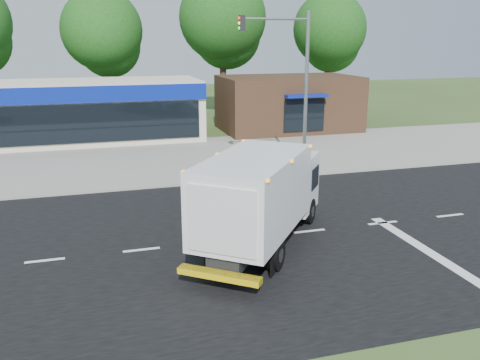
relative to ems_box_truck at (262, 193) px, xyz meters
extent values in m
plane|color=#385123|center=(2.11, 0.80, -1.89)|extent=(120.00, 120.00, 0.00)
cube|color=black|center=(2.11, 0.80, -1.88)|extent=(60.00, 14.00, 0.02)
cube|color=gray|center=(2.11, 9.00, -1.83)|extent=(60.00, 2.40, 0.12)
cube|color=gray|center=(2.11, 14.80, -1.88)|extent=(60.00, 9.00, 0.02)
cube|color=silver|center=(-6.89, 0.80, -1.87)|extent=(1.20, 0.15, 0.01)
cube|color=silver|center=(-3.89, 0.80, -1.87)|extent=(1.20, 0.15, 0.01)
cube|color=silver|center=(-0.89, 0.80, -1.87)|extent=(1.20, 0.15, 0.01)
cube|color=silver|center=(2.11, 0.80, -1.87)|extent=(1.20, 0.15, 0.01)
cube|color=silver|center=(5.11, 0.80, -1.87)|extent=(1.20, 0.15, 0.01)
cube|color=silver|center=(8.11, 0.80, -1.87)|extent=(1.20, 0.15, 0.01)
cube|color=silver|center=(5.11, -2.20, -1.87)|extent=(0.40, 7.00, 0.01)
cube|color=black|center=(-0.49, -0.64, -1.19)|extent=(3.82, 4.56, 0.35)
cube|color=white|center=(1.66, 2.16, -0.35)|extent=(2.91, 2.88, 2.09)
cube|color=black|center=(2.24, 2.91, -0.15)|extent=(1.59, 1.27, 0.90)
cube|color=white|center=(-0.49, -0.64, 0.20)|extent=(4.93, 5.41, 2.34)
cube|color=silver|center=(-2.02, -2.63, 0.15)|extent=(1.62, 1.26, 1.89)
cube|color=yellow|center=(-2.13, -2.78, -1.34)|extent=(2.11, 1.73, 0.18)
cube|color=orange|center=(-0.49, -0.64, 1.35)|extent=(4.84, 5.27, 0.08)
cylinder|color=black|center=(0.94, 2.78, -1.41)|extent=(0.82, 0.94, 0.96)
cylinder|color=black|center=(2.44, 1.63, -1.41)|extent=(0.82, 0.94, 0.96)
cylinder|color=black|center=(-1.71, -0.59, -1.41)|extent=(0.82, 0.94, 0.96)
cylinder|color=black|center=(-0.13, -1.80, -1.41)|extent=(0.82, 0.94, 0.96)
imported|color=tan|center=(-2.05, -0.02, -1.00)|extent=(0.77, 0.66, 1.78)
sphere|color=white|center=(-2.05, -0.02, -0.14)|extent=(0.28, 0.28, 0.28)
cube|color=beige|center=(-6.89, 20.80, 0.11)|extent=(18.00, 6.00, 4.00)
cube|color=navy|center=(-6.89, 17.75, 1.51)|extent=(18.00, 0.30, 1.00)
cube|color=black|center=(-6.89, 17.75, -0.29)|extent=(17.00, 0.12, 2.40)
cube|color=#382316|center=(9.11, 20.80, 0.11)|extent=(10.00, 6.00, 4.00)
cube|color=navy|center=(9.11, 17.70, 1.01)|extent=(3.00, 1.20, 0.20)
cube|color=black|center=(9.11, 17.75, -0.39)|extent=(3.00, 0.12, 2.20)
cylinder|color=gray|center=(5.11, 8.40, 2.11)|extent=(0.18, 0.18, 8.00)
cylinder|color=gray|center=(3.41, 8.40, 5.71)|extent=(3.40, 0.12, 0.12)
cube|color=black|center=(1.81, 8.40, 5.51)|extent=(0.25, 0.25, 0.70)
cylinder|color=#332114|center=(-3.89, 28.80, 1.54)|extent=(0.56, 0.56, 6.86)
sphere|color=#154B16|center=(-3.89, 28.80, 5.46)|extent=(6.47, 6.47, 6.47)
sphere|color=#154B16|center=(-3.39, 29.30, 4.19)|extent=(5.10, 5.10, 5.10)
cylinder|color=#332114|center=(6.11, 28.80, 2.03)|extent=(0.56, 0.56, 7.84)
sphere|color=#154B16|center=(6.11, 28.80, 6.51)|extent=(7.39, 7.39, 7.39)
sphere|color=#154B16|center=(6.61, 29.30, 5.05)|extent=(5.82, 5.82, 5.82)
cylinder|color=#332114|center=(16.11, 28.80, 1.61)|extent=(0.56, 0.56, 7.00)
sphere|color=#154B16|center=(16.11, 28.80, 5.61)|extent=(6.60, 6.60, 6.60)
sphere|color=#154B16|center=(16.61, 29.30, 4.31)|extent=(5.20, 5.20, 5.20)
camera|label=1|loc=(-5.10, -14.97, 4.87)|focal=38.00mm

